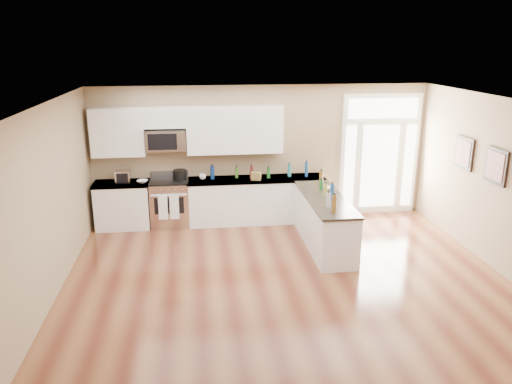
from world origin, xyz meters
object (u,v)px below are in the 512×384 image
at_px(kitchen_range, 170,203).
at_px(toaster_oven, 123,177).
at_px(stockpot, 180,174).
at_px(peninsula_cabinet, 324,223).

distance_m(kitchen_range, toaster_oven, 1.07).
xyz_separation_m(stockpot, toaster_oven, (-1.12, -0.07, 0.01)).
height_order(kitchen_range, toaster_oven, toaster_oven).
xyz_separation_m(kitchen_range, stockpot, (0.22, 0.07, 0.58)).
height_order(kitchen_range, stockpot, stockpot).
bearing_deg(peninsula_cabinet, stockpot, 150.06).
bearing_deg(stockpot, kitchen_range, -162.38).
bearing_deg(toaster_oven, stockpot, 4.25).
relative_size(kitchen_range, toaster_oven, 3.77).
height_order(peninsula_cabinet, stockpot, stockpot).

